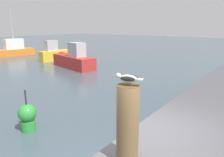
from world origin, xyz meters
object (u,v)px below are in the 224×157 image
at_px(seagull, 128,78).
at_px(boat_red, 71,59).
at_px(boat_yellow, 57,54).
at_px(boat_orange, 4,51).
at_px(channel_buoy, 27,116).
at_px(mooring_post, 128,124).

xyz_separation_m(seagull, boat_red, (9.58, 11.34, -1.98)).
relative_size(boat_yellow, boat_orange, 0.61).
distance_m(boat_red, channel_buoy, 10.75).
bearing_deg(channel_buoy, seagull, -106.40).
relative_size(seagull, boat_red, 0.07).
bearing_deg(mooring_post, boat_red, 49.81).
xyz_separation_m(boat_red, channel_buoy, (-8.27, -6.87, -0.14)).
relative_size(boat_yellow, channel_buoy, 2.83).
relative_size(mooring_post, channel_buoy, 0.78).
height_order(boat_orange, channel_buoy, boat_orange).
distance_m(boat_red, boat_orange, 10.02).
bearing_deg(boat_orange, seagull, -114.12).
bearing_deg(boat_red, mooring_post, -130.19).
distance_m(boat_yellow, boat_orange, 6.65).
xyz_separation_m(seagull, channel_buoy, (1.31, 4.47, -2.12)).
bearing_deg(boat_red, channel_buoy, -140.27).
bearing_deg(boat_yellow, boat_red, -115.07).
xyz_separation_m(boat_yellow, boat_orange, (-1.70, 6.42, -0.07)).
bearing_deg(channel_buoy, boat_red, 39.73).
distance_m(mooring_post, boat_yellow, 18.76).
relative_size(mooring_post, boat_yellow, 0.28).
height_order(boat_red, boat_yellow, boat_red).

